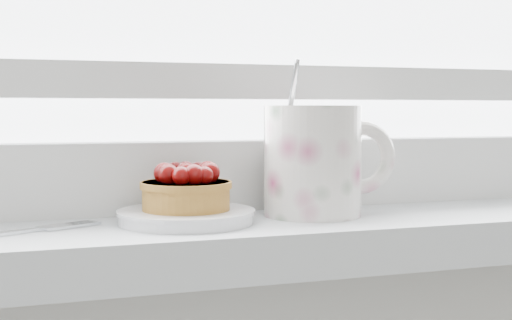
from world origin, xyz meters
name	(u,v)px	position (x,y,z in m)	size (l,w,h in m)	color
saucer	(186,216)	(-0.05, 1.89, 0.95)	(0.12, 0.12, 0.01)	silver
raspberry_tart	(186,188)	(-0.05, 1.89, 0.97)	(0.08, 0.08, 0.04)	brown
floral_mug	(316,158)	(0.08, 1.89, 1.00)	(0.14, 0.10, 0.15)	silver
fork	(6,233)	(-0.20, 1.87, 0.94)	(0.16, 0.09, 0.00)	silver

